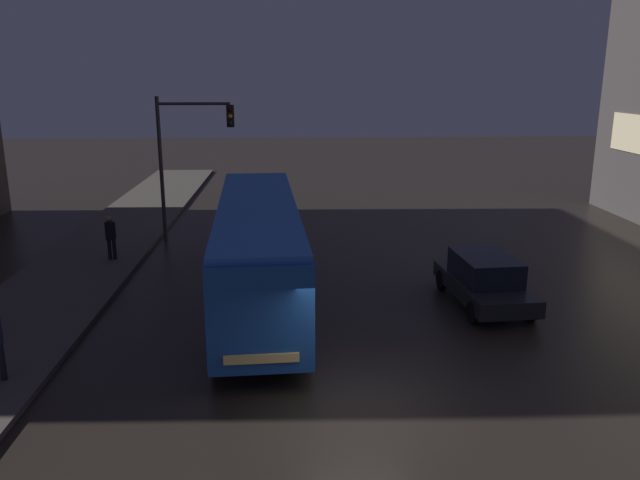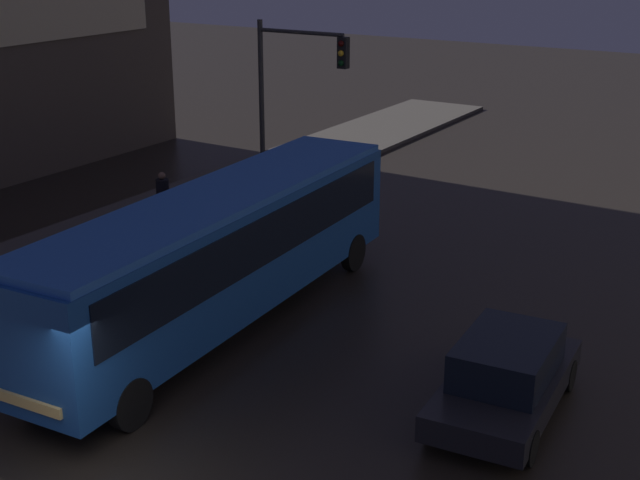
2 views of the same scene
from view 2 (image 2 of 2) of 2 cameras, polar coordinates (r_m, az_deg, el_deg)
sidewalk_left at (r=27.32m, az=-12.80°, el=0.53°), size 4.00×48.00×0.15m
bus_near at (r=20.04m, az=-6.34°, el=-0.31°), size 3.00×12.06×3.17m
car_taxi at (r=17.11m, az=11.82°, el=-8.51°), size 2.20×4.45×1.54m
pedestrian_near at (r=27.11m, az=-10.03°, el=2.92°), size 0.54×0.54×1.66m
traffic_light_main at (r=27.55m, az=-1.91°, el=9.77°), size 3.18×0.35×6.03m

